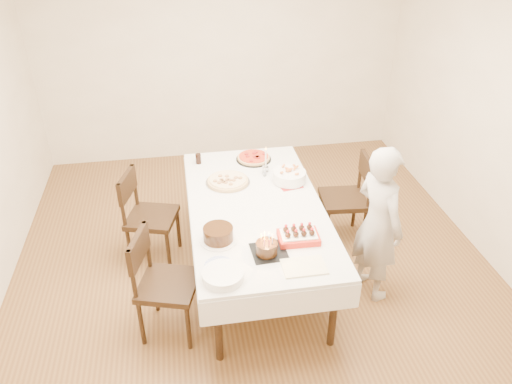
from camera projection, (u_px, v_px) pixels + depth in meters
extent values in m
plane|color=brown|center=(255.00, 271.00, 4.71)|extent=(5.00, 5.00, 0.00)
cube|color=beige|center=(221.00, 53.00, 6.10)|extent=(4.50, 0.04, 2.70)
cube|color=beige|center=(511.00, 123.00, 4.32)|extent=(0.04, 5.00, 2.70)
cube|color=silver|center=(256.00, 240.00, 4.50)|extent=(1.48, 2.30, 0.75)
imported|color=beige|center=(378.00, 224.00, 4.14)|extent=(0.49, 0.60, 1.42)
cylinder|color=beige|center=(228.00, 181.00, 4.62)|extent=(0.42, 0.42, 0.04)
cylinder|color=red|center=(254.00, 158.00, 5.01)|extent=(0.41, 0.41, 0.04)
cube|color=#B21E1E|center=(289.00, 184.00, 4.61)|extent=(0.24, 0.24, 0.01)
cylinder|color=white|center=(289.00, 176.00, 4.62)|extent=(0.40, 0.40, 0.10)
cylinder|color=white|center=(266.00, 159.00, 4.75)|extent=(0.06, 0.06, 0.26)
cylinder|color=black|center=(198.00, 159.00, 4.93)|extent=(0.07, 0.07, 0.10)
cylinder|color=black|center=(218.00, 234.00, 3.85)|extent=(0.39, 0.39, 0.12)
cube|color=black|center=(269.00, 252.00, 3.76)|extent=(0.28, 0.28, 0.01)
cylinder|color=#351D0E|center=(267.00, 244.00, 3.69)|extent=(0.16, 0.16, 0.16)
cube|color=beige|center=(304.00, 267.00, 3.61)|extent=(0.32, 0.21, 0.03)
cylinder|color=white|center=(223.00, 275.00, 3.49)|extent=(0.34, 0.34, 0.06)
cylinder|color=white|center=(219.00, 265.00, 3.62)|extent=(0.23, 0.23, 0.01)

